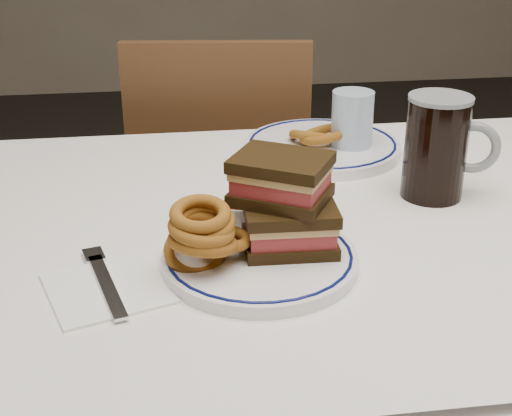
{
  "coord_description": "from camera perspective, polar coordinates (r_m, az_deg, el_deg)",
  "views": [
    {
      "loc": [
        -0.24,
        -0.94,
        1.21
      ],
      "look_at": [
        -0.12,
        -0.08,
        0.81
      ],
      "focal_mm": 50.0,
      "sensor_mm": 36.0,
      "label": 1
    }
  ],
  "objects": [
    {
      "name": "dining_table",
      "position": [
        1.12,
        5.67,
        -5.65
      ],
      "size": [
        1.27,
        0.87,
        0.75
      ],
      "color": "white",
      "rests_on": "floor"
    },
    {
      "name": "water_glass",
      "position": [
        1.31,
        7.68,
        6.69
      ],
      "size": [
        0.08,
        0.08,
        0.12
      ],
      "primitive_type": "cylinder",
      "color": "#ADC4DF",
      "rests_on": "dining_table"
    },
    {
      "name": "napkin_fork",
      "position": [
        0.91,
        -11.86,
        -6.17
      ],
      "size": [
        0.18,
        0.19,
        0.01
      ],
      "color": "white",
      "rests_on": "dining_table"
    },
    {
      "name": "far_plate",
      "position": [
        1.33,
        5.31,
        4.94
      ],
      "size": [
        0.29,
        0.29,
        0.02
      ],
      "color": "white",
      "rests_on": "dining_table"
    },
    {
      "name": "onion_rings_main",
      "position": [
        0.9,
        -4.04,
        -2.03
      ],
      "size": [
        0.12,
        0.12,
        0.11
      ],
      "color": "#652E0D",
      "rests_on": "main_plate"
    },
    {
      "name": "main_plate",
      "position": [
        0.94,
        0.29,
        -4.06
      ],
      "size": [
        0.26,
        0.26,
        0.02
      ],
      "color": "white",
      "rests_on": "dining_table"
    },
    {
      "name": "beer_mug",
      "position": [
        1.15,
        14.36,
        4.79
      ],
      "size": [
        0.14,
        0.1,
        0.16
      ],
      "color": "black",
      "rests_on": "dining_table"
    },
    {
      "name": "onion_rings_far",
      "position": [
        1.32,
        5.06,
        5.8
      ],
      "size": [
        0.11,
        0.11,
        0.07
      ],
      "color": "#652E0D",
      "rests_on": "far_plate"
    },
    {
      "name": "ketchup_ramekin",
      "position": [
        1.01,
        -1.41,
        -0.3
      ],
      "size": [
        0.05,
        0.05,
        0.03
      ],
      "color": "silver",
      "rests_on": "main_plate"
    },
    {
      "name": "chair_far",
      "position": [
        1.79,
        -2.81,
        1.01
      ],
      "size": [
        0.46,
        0.46,
        0.9
      ],
      "color": "#432B15",
      "rests_on": "floor"
    },
    {
      "name": "reuben_sandwich",
      "position": [
        0.93,
        2.37,
        0.44
      ],
      "size": [
        0.15,
        0.14,
        0.12
      ],
      "color": "black",
      "rests_on": "main_plate"
    }
  ]
}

